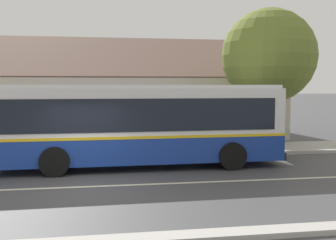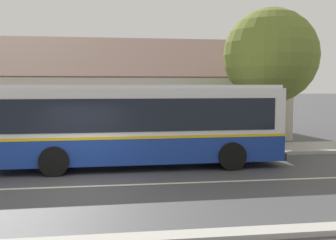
# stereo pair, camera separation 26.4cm
# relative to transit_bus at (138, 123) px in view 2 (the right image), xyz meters

# --- Properties ---
(ground_plane) EXTENTS (300.00, 300.00, 0.00)m
(ground_plane) POSITION_rel_transit_bus_xyz_m (-1.89, -2.90, -1.63)
(ground_plane) COLOR #424244
(sidewalk_far) EXTENTS (60.00, 3.00, 0.15)m
(sidewalk_far) POSITION_rel_transit_bus_xyz_m (-1.89, 3.10, -1.56)
(sidewalk_far) COLOR #ADAAA3
(sidewalk_far) RESTS_ON ground
(lane_divider_stripe) EXTENTS (60.00, 0.16, 0.01)m
(lane_divider_stripe) POSITION_rel_transit_bus_xyz_m (-1.89, -2.90, -1.63)
(lane_divider_stripe) COLOR beige
(lane_divider_stripe) RESTS_ON ground
(community_building) EXTENTS (26.13, 10.26, 7.02)m
(community_building) POSITION_rel_transit_bus_xyz_m (-3.80, 11.17, 0.23)
(community_building) COLOR beige
(community_building) RESTS_ON ground
(transit_bus) EXTENTS (10.62, 2.89, 3.03)m
(transit_bus) POSITION_rel_transit_bus_xyz_m (0.00, 0.00, 0.00)
(transit_bus) COLOR navy
(transit_bus) RESTS_ON ground
(street_tree_primary) EXTENTS (4.51, 4.51, 6.69)m
(street_tree_primary) POSITION_rel_transit_bus_xyz_m (6.66, 3.74, 2.78)
(street_tree_primary) COLOR #4C3828
(street_tree_primary) RESTS_ON ground
(bus_stop_sign) EXTENTS (0.36, 0.07, 2.40)m
(bus_stop_sign) POSITION_rel_transit_bus_xyz_m (5.49, 2.09, 0.01)
(bus_stop_sign) COLOR gray
(bus_stop_sign) RESTS_ON sidewalk_far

